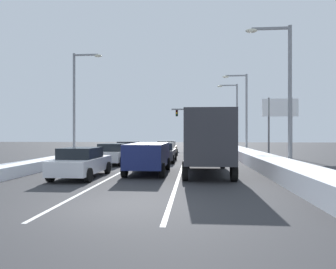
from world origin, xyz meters
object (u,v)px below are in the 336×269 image
(suv_navy_center_lane_nearest, at_px, (148,155))
(sedan_white_left_lane_nearest, at_px, (82,162))
(street_lamp_right_far, at_px, (234,111))
(sedan_tan_center_lane_third, at_px, (167,149))
(street_lamp_right_mid, at_px, (243,107))
(street_lamp_right_near, at_px, (284,85))
(sedan_black_right_lane_third, at_px, (203,148))
(traffic_light_gantry, at_px, (205,119))
(sedan_maroon_right_lane_second, at_px, (207,152))
(sedan_silver_left_lane_second, at_px, (113,154))
(sedan_charcoal_center_lane_second, at_px, (163,152))
(box_truck_right_lane_nearest, at_px, (207,139))
(sedan_red_left_lane_third, at_px, (129,150))
(street_lamp_left_mid, at_px, (78,97))
(roadside_sign_right, at_px, (280,114))

(suv_navy_center_lane_nearest, xyz_separation_m, sedan_white_left_lane_nearest, (-3.11, -1.88, -0.25))
(street_lamp_right_far, bearing_deg, sedan_tan_center_lane_third, -127.64)
(street_lamp_right_mid, bearing_deg, street_lamp_right_near, -90.34)
(sedan_black_right_lane_third, bearing_deg, sedan_tan_center_lane_third, -162.21)
(traffic_light_gantry, relative_size, street_lamp_right_near, 0.89)
(sedan_maroon_right_lane_second, height_order, sedan_silver_left_lane_second, same)
(street_lamp_right_mid, bearing_deg, sedan_white_left_lane_nearest, -121.26)
(sedan_black_right_lane_third, distance_m, sedan_charcoal_center_lane_second, 7.98)
(box_truck_right_lane_nearest, xyz_separation_m, sedan_black_right_lane_third, (0.23, 14.45, -1.14))
(suv_navy_center_lane_nearest, height_order, sedan_silver_left_lane_second, suv_navy_center_lane_nearest)
(sedan_white_left_lane_nearest, height_order, sedan_silver_left_lane_second, same)
(sedan_tan_center_lane_third, height_order, sedan_red_left_lane_third, same)
(sedan_maroon_right_lane_second, distance_m, street_lamp_right_far, 17.04)
(sedan_tan_center_lane_third, distance_m, street_lamp_left_mid, 9.74)
(sedan_black_right_lane_third, distance_m, sedan_white_left_lane_nearest, 17.51)
(street_lamp_right_mid, relative_size, roadside_sign_right, 1.56)
(box_truck_right_lane_nearest, relative_size, sedan_white_left_lane_nearest, 1.60)
(suv_navy_center_lane_nearest, bearing_deg, sedan_silver_left_lane_second, 123.72)
(sedan_black_right_lane_third, relative_size, sedan_red_left_lane_third, 1.00)
(sedan_silver_left_lane_second, bearing_deg, sedan_white_left_lane_nearest, -88.41)
(sedan_black_right_lane_third, bearing_deg, street_lamp_right_near, -71.79)
(sedan_charcoal_center_lane_second, bearing_deg, traffic_light_gantry, 79.14)
(sedan_red_left_lane_third, bearing_deg, sedan_maroon_right_lane_second, -24.60)
(sedan_black_right_lane_third, bearing_deg, sedan_silver_left_lane_second, -125.83)
(sedan_silver_left_lane_second, relative_size, street_lamp_left_mid, 0.48)
(sedan_tan_center_lane_third, bearing_deg, sedan_silver_left_lane_second, -111.31)
(sedan_black_right_lane_third, height_order, roadside_sign_right, roadside_sign_right)
(traffic_light_gantry, bearing_deg, street_lamp_right_mid, -74.87)
(sedan_black_right_lane_third, relative_size, sedan_silver_left_lane_second, 1.00)
(traffic_light_gantry, relative_size, street_lamp_right_far, 0.86)
(sedan_charcoal_center_lane_second, height_order, street_lamp_right_near, street_lamp_right_near)
(box_truck_right_lane_nearest, bearing_deg, traffic_light_gantry, 87.86)
(sedan_charcoal_center_lane_second, bearing_deg, street_lamp_right_far, 64.70)
(street_lamp_left_mid, bearing_deg, suv_navy_center_lane_nearest, -50.91)
(street_lamp_right_mid, xyz_separation_m, street_lamp_right_far, (0.06, 7.39, 0.08))
(sedan_silver_left_lane_second, bearing_deg, traffic_light_gantry, 72.43)
(sedan_tan_center_lane_third, bearing_deg, street_lamp_left_mid, -154.52)
(sedan_silver_left_lane_second, relative_size, street_lamp_right_mid, 0.52)
(traffic_light_gantry, height_order, street_lamp_left_mid, street_lamp_left_mid)
(traffic_light_gantry, xyz_separation_m, street_lamp_right_far, (3.56, -5.53, 0.69))
(sedan_maroon_right_lane_second, bearing_deg, traffic_light_gantry, 88.12)
(sedan_tan_center_lane_third, distance_m, sedan_red_left_lane_third, 4.06)
(sedan_black_right_lane_third, xyz_separation_m, sedan_silver_left_lane_second, (-6.78, -9.39, 0.00))
(sedan_red_left_lane_third, relative_size, street_lamp_right_near, 0.53)
(street_lamp_left_mid, bearing_deg, sedan_tan_center_lane_third, 25.48)
(suv_navy_center_lane_nearest, xyz_separation_m, sedan_charcoal_center_lane_second, (0.13, 7.10, -0.25))
(sedan_charcoal_center_lane_second, bearing_deg, sedan_tan_center_lane_third, 91.95)
(suv_navy_center_lane_nearest, relative_size, roadside_sign_right, 0.89)
(sedan_white_left_lane_nearest, bearing_deg, street_lamp_right_near, 16.67)
(sedan_maroon_right_lane_second, distance_m, street_lamp_left_mid, 12.49)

